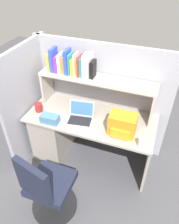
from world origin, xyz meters
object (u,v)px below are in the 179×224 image
Objects in this scene: snack_canister at (39,107)px; backpack at (122,125)px; computer_mouse at (58,115)px; laptop at (81,116)px; tissue_box at (50,119)px; paper_cup at (142,143)px; office_chair at (48,190)px.

backpack is at bearing -1.61° from snack_canister.
laptop is at bearing 28.08° from computer_mouse.
tissue_box is (-0.03, -0.14, 0.03)m from computer_mouse.
backpack is at bearing 19.98° from computer_mouse.
paper_cup reaches higher than computer_mouse.
computer_mouse is 0.11× the size of office_chair.
backpack is 1.06m from office_chair.
office_chair is at bearing -126.76° from backpack.
snack_canister is at bearing -42.21° from office_chair.
office_chair is (-0.57, -0.77, -0.46)m from backpack.
office_chair reaches higher than paper_cup.
office_chair is (-0.82, -0.63, -0.39)m from paper_cup.
tissue_box is 0.24× the size of office_chair.
tissue_box is (-0.85, -0.12, -0.07)m from backpack.
backpack is 0.29m from paper_cup.
laptop is 0.37m from tissue_box.
computer_mouse is 0.90m from office_chair.
paper_cup is at bearing -127.70° from office_chair.
snack_canister is (-0.27, 0.01, 0.04)m from computer_mouse.
computer_mouse is 0.15m from tissue_box.
computer_mouse is at bearing 178.51° from backpack.
backpack is at bearing 5.85° from tissue_box.
tissue_box is at bearing -31.69° from snack_canister.
office_chair is at bearing -142.40° from paper_cup.
backpack is 0.83m from computer_mouse.
office_chair is (0.28, -0.65, -0.39)m from tissue_box.
snack_canister is (-1.09, 0.03, -0.06)m from backpack.
laptop is 1.57× the size of tissue_box.
paper_cup is 1.11m from office_chair.
laptop reaches higher than computer_mouse.
backpack is at bearing -6.09° from laptop.
tissue_box is (-0.33, -0.17, -0.00)m from laptop.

